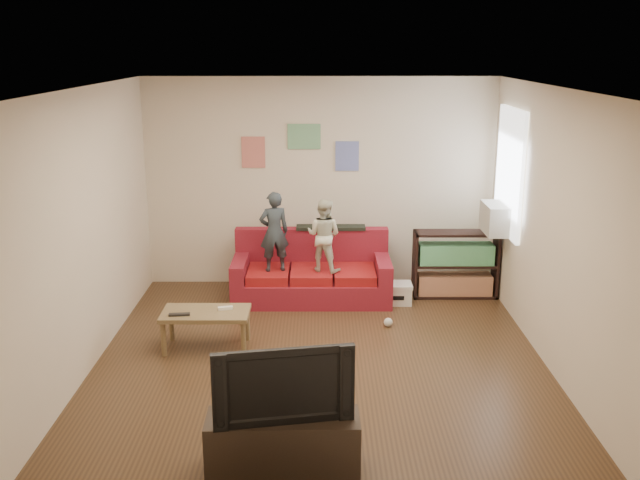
{
  "coord_description": "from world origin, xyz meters",
  "views": [
    {
      "loc": [
        -0.01,
        -6.58,
        3.09
      ],
      "look_at": [
        0.0,
        0.8,
        1.05
      ],
      "focal_mm": 40.0,
      "sensor_mm": 36.0,
      "label": 1
    }
  ],
  "objects_px": {
    "sofa": "(312,276)",
    "file_box": "(396,293)",
    "tv_stand": "(283,443)",
    "television": "(282,381)",
    "child_b": "(324,235)",
    "coffee_table": "(206,317)",
    "child_a": "(274,232)",
    "bookshelf": "(455,268)"
  },
  "relations": [
    {
      "from": "child_a",
      "to": "tv_stand",
      "type": "bearing_deg",
      "value": 80.29
    },
    {
      "from": "bookshelf",
      "to": "coffee_table",
      "type": "bearing_deg",
      "value": -151.04
    },
    {
      "from": "bookshelf",
      "to": "file_box",
      "type": "relative_size",
      "value": 2.83
    },
    {
      "from": "tv_stand",
      "to": "television",
      "type": "bearing_deg",
      "value": 0.0
    },
    {
      "from": "child_a",
      "to": "television",
      "type": "relative_size",
      "value": 0.96
    },
    {
      "from": "child_b",
      "to": "television",
      "type": "relative_size",
      "value": 0.87
    },
    {
      "from": "sofa",
      "to": "child_b",
      "type": "xyz_separation_m",
      "value": [
        0.15,
        -0.17,
        0.57
      ]
    },
    {
      "from": "coffee_table",
      "to": "television",
      "type": "height_order",
      "value": "television"
    },
    {
      "from": "child_a",
      "to": "coffee_table",
      "type": "xyz_separation_m",
      "value": [
        -0.64,
        -1.38,
        -0.55
      ]
    },
    {
      "from": "child_b",
      "to": "coffee_table",
      "type": "xyz_separation_m",
      "value": [
        -1.24,
        -1.38,
        -0.51
      ]
    },
    {
      "from": "sofa",
      "to": "coffee_table",
      "type": "relative_size",
      "value": 2.15
    },
    {
      "from": "bookshelf",
      "to": "tv_stand",
      "type": "xyz_separation_m",
      "value": [
        -1.98,
        -3.81,
        -0.16
      ]
    },
    {
      "from": "child_b",
      "to": "bookshelf",
      "type": "xyz_separation_m",
      "value": [
        1.65,
        0.22,
        -0.48
      ]
    },
    {
      "from": "coffee_table",
      "to": "tv_stand",
      "type": "xyz_separation_m",
      "value": [
        0.91,
        -2.21,
        -0.14
      ]
    },
    {
      "from": "child_a",
      "to": "sofa",
      "type": "bearing_deg",
      "value": -173.84
    },
    {
      "from": "sofa",
      "to": "coffee_table",
      "type": "distance_m",
      "value": 1.89
    },
    {
      "from": "sofa",
      "to": "file_box",
      "type": "bearing_deg",
      "value": -11.71
    },
    {
      "from": "bookshelf",
      "to": "file_box",
      "type": "bearing_deg",
      "value": -160.49
    },
    {
      "from": "child_b",
      "to": "television",
      "type": "xyz_separation_m",
      "value": [
        -0.33,
        -3.59,
        -0.13
      ]
    },
    {
      "from": "child_a",
      "to": "coffee_table",
      "type": "relative_size",
      "value": 1.09
    },
    {
      "from": "file_box",
      "to": "sofa",
      "type": "bearing_deg",
      "value": 168.29
    },
    {
      "from": "sofa",
      "to": "coffee_table",
      "type": "height_order",
      "value": "sofa"
    },
    {
      "from": "sofa",
      "to": "television",
      "type": "xyz_separation_m",
      "value": [
        -0.18,
        -3.76,
        0.44
      ]
    },
    {
      "from": "sofa",
      "to": "bookshelf",
      "type": "relative_size",
      "value": 1.86
    },
    {
      "from": "bookshelf",
      "to": "file_box",
      "type": "distance_m",
      "value": 0.84
    },
    {
      "from": "sofa",
      "to": "child_a",
      "type": "relative_size",
      "value": 1.98
    },
    {
      "from": "child_a",
      "to": "tv_stand",
      "type": "xyz_separation_m",
      "value": [
        0.27,
        -3.59,
        -0.69
      ]
    },
    {
      "from": "child_b",
      "to": "file_box",
      "type": "xyz_separation_m",
      "value": [
        0.89,
        -0.05,
        -0.72
      ]
    },
    {
      "from": "child_b",
      "to": "child_a",
      "type": "bearing_deg",
      "value": 23.47
    },
    {
      "from": "tv_stand",
      "to": "television",
      "type": "distance_m",
      "value": 0.51
    },
    {
      "from": "sofa",
      "to": "television",
      "type": "bearing_deg",
      "value": -92.74
    },
    {
      "from": "coffee_table",
      "to": "tv_stand",
      "type": "relative_size",
      "value": 0.79
    },
    {
      "from": "coffee_table",
      "to": "bookshelf",
      "type": "height_order",
      "value": "bookshelf"
    },
    {
      "from": "bookshelf",
      "to": "file_box",
      "type": "xyz_separation_m",
      "value": [
        -0.76,
        -0.27,
        -0.24
      ]
    },
    {
      "from": "file_box",
      "to": "tv_stand",
      "type": "height_order",
      "value": "tv_stand"
    },
    {
      "from": "file_box",
      "to": "television",
      "type": "relative_size",
      "value": 0.36
    },
    {
      "from": "coffee_table",
      "to": "file_box",
      "type": "relative_size",
      "value": 2.44
    },
    {
      "from": "coffee_table",
      "to": "sofa",
      "type": "bearing_deg",
      "value": 54.86
    },
    {
      "from": "file_box",
      "to": "coffee_table",
      "type": "bearing_deg",
      "value": -148.03
    },
    {
      "from": "child_a",
      "to": "file_box",
      "type": "bearing_deg",
      "value": 164.04
    },
    {
      "from": "child_b",
      "to": "coffee_table",
      "type": "bearing_deg",
      "value": 71.6
    },
    {
      "from": "child_a",
      "to": "child_b",
      "type": "height_order",
      "value": "child_a"
    }
  ]
}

